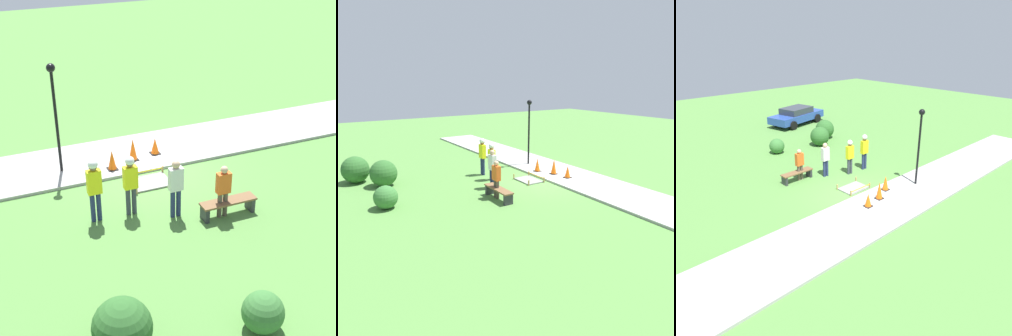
% 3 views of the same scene
% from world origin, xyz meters
% --- Properties ---
extents(ground_plane, '(60.00, 60.00, 0.00)m').
position_xyz_m(ground_plane, '(0.00, 0.00, 0.00)').
color(ground_plane, '#51843D').
extents(sidewalk, '(28.00, 2.93, 0.10)m').
position_xyz_m(sidewalk, '(0.00, -1.46, 0.05)').
color(sidewalk, '#9E9E99').
rests_on(sidewalk, ground_plane).
extents(wet_concrete_patch, '(1.31, 0.98, 0.27)m').
position_xyz_m(wet_concrete_patch, '(0.44, 0.71, 0.03)').
color(wet_concrete_patch, gray).
rests_on(wet_concrete_patch, ground_plane).
extents(traffic_cone_near_patch, '(0.34, 0.34, 0.60)m').
position_xyz_m(traffic_cone_near_patch, '(-0.44, -1.06, 0.39)').
color(traffic_cone_near_patch, black).
rests_on(traffic_cone_near_patch, sidewalk).
extents(traffic_cone_far_patch, '(0.34, 0.34, 0.79)m').
position_xyz_m(traffic_cone_far_patch, '(0.44, -0.91, 0.49)').
color(traffic_cone_far_patch, black).
rests_on(traffic_cone_far_patch, sidewalk).
extents(traffic_cone_sidewalk_edge, '(0.34, 0.34, 0.70)m').
position_xyz_m(traffic_cone_sidewalk_edge, '(1.32, -0.52, 0.44)').
color(traffic_cone_sidewalk_edge, black).
rests_on(traffic_cone_sidewalk_edge, sidewalk).
extents(park_bench, '(1.69, 0.44, 0.49)m').
position_xyz_m(park_bench, '(-0.97, 3.33, 0.34)').
color(park_bench, '#2D2D33').
rests_on(park_bench, ground_plane).
extents(worker_supervisor, '(0.40, 0.28, 1.95)m').
position_xyz_m(worker_supervisor, '(2.63, 2.11, 1.19)').
color(worker_supervisor, navy).
rests_on(worker_supervisor, ground_plane).
extents(worker_assistant, '(0.40, 0.27, 1.86)m').
position_xyz_m(worker_assistant, '(1.59, 2.16, 1.13)').
color(worker_assistant, '#383D47').
rests_on(worker_assistant, ground_plane).
extents(bystander_in_orange_shirt, '(0.40, 0.22, 1.63)m').
position_xyz_m(bystander_in_orange_shirt, '(-0.78, 3.32, 0.92)').
color(bystander_in_orange_shirt, brown).
rests_on(bystander_in_orange_shirt, ground_plane).
extents(bystander_in_gray_shirt, '(0.40, 0.24, 1.81)m').
position_xyz_m(bystander_in_gray_shirt, '(0.46, 2.79, 1.03)').
color(bystander_in_gray_shirt, navy).
rests_on(bystander_in_gray_shirt, ground_plane).
extents(lamppost_near, '(0.28, 0.28, 3.67)m').
position_xyz_m(lamppost_near, '(2.92, -1.09, 2.53)').
color(lamppost_near, black).
rests_on(lamppost_near, sidewalk).
extents(shrub_rounded_mid, '(0.93, 0.93, 0.93)m').
position_xyz_m(shrub_rounded_mid, '(0.53, 7.55, 0.46)').
color(shrub_rounded_mid, '#387033').
rests_on(shrub_rounded_mid, ground_plane).
extents(shrub_rounded_far, '(1.25, 1.25, 1.25)m').
position_xyz_m(shrub_rounded_far, '(3.46, 6.95, 0.63)').
color(shrub_rounded_far, '#2D6028').
rests_on(shrub_rounded_far, ground_plane).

